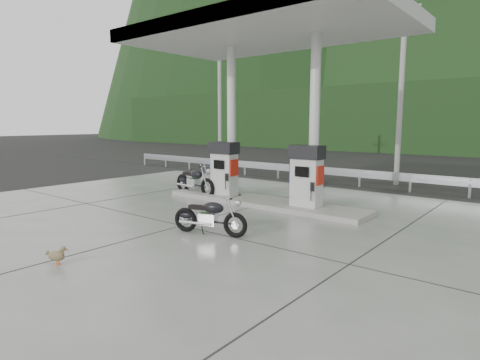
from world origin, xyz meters
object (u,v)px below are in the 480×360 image
Objects in this scene: gas_pump_right at (306,176)px; motorcycle_right at (210,217)px; duck at (56,256)px; motorcycle_left at (195,181)px; gas_pump_left at (224,168)px.

motorcycle_right is (-0.50, -3.62, -0.63)m from gas_pump_right.
duck is (-0.83, -3.26, -0.26)m from motorcycle_right.
motorcycle_left reaches higher than duck.
motorcycle_right is at bearing -53.31° from gas_pump_left.
duck is at bearing -74.84° from gas_pump_left.
gas_pump_right is 3.71m from motorcycle_right.
duck is (-1.33, -6.88, -0.89)m from gas_pump_right.
motorcycle_left is at bearing -178.39° from gas_pump_right.
gas_pump_left is at bearing 83.47° from duck.
gas_pump_right is 7.07m from duck.
gas_pump_left and gas_pump_right have the same top height.
gas_pump_left is 3.20m from gas_pump_right.
gas_pump_right is at bearing 66.17° from motorcycle_right.
gas_pump_left is at bearing 180.00° from gas_pump_right.
duck is at bearing -100.97° from gas_pump_right.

